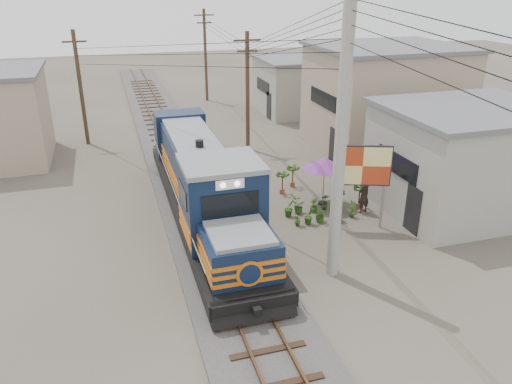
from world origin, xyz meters
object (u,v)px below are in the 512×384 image
object	(u,v)px
market_umbrella	(325,164)
vendor	(364,195)
locomotive	(204,185)
billboard	(362,168)

from	to	relation	value
market_umbrella	vendor	distance (m)	2.25
locomotive	billboard	bearing A→B (deg)	-22.15
market_umbrella	billboard	bearing A→B (deg)	-79.82
locomotive	vendor	xyz separation A→B (m)	(6.97, -1.25, -0.84)
vendor	market_umbrella	bearing A→B (deg)	-62.30
vendor	locomotive	bearing A→B (deg)	-27.74
billboard	vendor	distance (m)	2.39
billboard	market_umbrella	size ratio (longest dim) A/B	1.58
market_umbrella	vendor	size ratio (longest dim) A/B	1.37
locomotive	billboard	xyz separation A→B (m)	(6.07, -2.47, 1.00)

